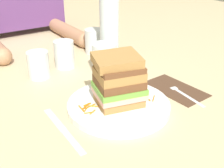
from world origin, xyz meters
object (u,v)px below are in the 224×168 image
water_bottle (109,23)px  empty_tumbler_0 (95,41)px  fork (181,92)px  empty_tumbler_1 (64,54)px  sandwich (119,81)px  napkin_dark (176,89)px  empty_tumbler_2 (38,65)px  knife (64,131)px  main_plate (119,105)px  juice_glass (104,59)px

water_bottle → empty_tumbler_0: 0.14m
fork → empty_tumbler_0: empty_tumbler_0 is taller
empty_tumbler_0 → empty_tumbler_1: size_ratio=0.98×
sandwich → napkin_dark: (0.19, -0.01, -0.08)m
fork → empty_tumbler_1: empty_tumbler_1 is taller
empty_tumbler_0 → empty_tumbler_2: empty_tumbler_0 is taller
sandwich → knife: (-0.16, -0.01, -0.08)m
fork → empty_tumbler_2: bearing=131.8°
napkin_dark → fork: fork is taller
sandwich → empty_tumbler_1: (0.00, 0.32, -0.03)m
empty_tumbler_1 → water_bottle: bearing=-13.3°
sandwich → empty_tumbler_0: sandwich is taller
napkin_dark → knife: bearing=180.0°
sandwich → water_bottle: (0.16, 0.28, 0.06)m
main_plate → empty_tumbler_0: bearing=67.2°
juice_glass → water_bottle: (0.06, 0.07, 0.09)m
main_plate → sandwich: (-0.00, 0.00, 0.07)m
napkin_dark → fork: (-0.00, -0.02, 0.00)m
empty_tumbler_1 → empty_tumbler_2: bearing=-163.9°
napkin_dark → empty_tumbler_1: bearing=119.9°
empty_tumbler_1 → napkin_dark: bearing=-60.1°
main_plate → knife: size_ratio=1.30×
empty_tumbler_1 → empty_tumbler_0: bearing=23.0°
napkin_dark → juice_glass: 0.25m
fork → empty_tumbler_1: (-0.19, 0.35, 0.04)m
knife → empty_tumbler_2: 0.31m
sandwich → water_bottle: 0.33m
knife → water_bottle: size_ratio=0.67×
water_bottle → empty_tumbler_2: (-0.26, 0.01, -0.10)m
napkin_dark → empty_tumbler_0: size_ratio=1.97×
main_plate → empty_tumbler_0: size_ratio=2.89×
empty_tumbler_0 → water_bottle: bearing=-91.2°
main_plate → knife: 0.16m
napkin_dark → empty_tumbler_0: 0.40m
empty_tumbler_0 → empty_tumbler_2: size_ratio=1.07×
juice_glass → empty_tumbler_0: juice_glass is taller
empty_tumbler_2 → main_plate: bearing=-71.3°
juice_glass → water_bottle: water_bottle is taller
empty_tumbler_0 → empty_tumbler_2: 0.28m
empty_tumbler_2 → sandwich: bearing=-71.3°
main_plate → water_bottle: 0.35m
napkin_dark → juice_glass: juice_glass is taller
empty_tumbler_1 → knife: bearing=-116.1°
fork → sandwich: bearing=169.6°
fork → water_bottle: (-0.03, 0.31, 0.13)m
juice_glass → empty_tumbler_1: size_ratio=1.02×
empty_tumbler_0 → juice_glass: bearing=-111.4°
water_bottle → sandwich: bearing=-119.8°
water_bottle → main_plate: bearing=-119.7°
juice_glass → empty_tumbler_0: size_ratio=1.04×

